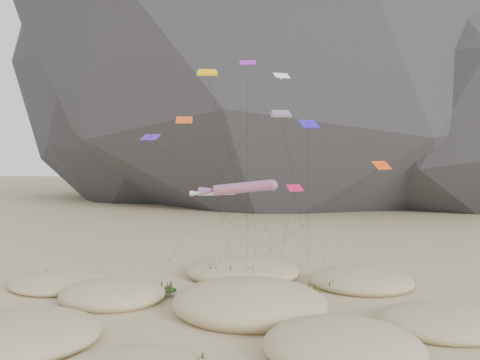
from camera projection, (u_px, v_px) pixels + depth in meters
name	position (u px, v px, depth m)	size (l,w,h in m)	color
ground	(226.00, 327.00, 42.13)	(500.00, 500.00, 0.00)	#CCB789
dunes	(225.00, 304.00, 46.36)	(51.97, 39.41, 4.12)	#CCB789
dune_grass	(220.00, 304.00, 45.85)	(43.49, 27.31, 1.58)	black
kite_stakes	(267.00, 263.00, 65.84)	(22.45, 4.78, 0.30)	#3F2D1E
rainbow_tube_kite	(240.00, 188.00, 50.84)	(9.23, 17.92, 12.86)	#FF401A
white_tube_kite	(214.00, 192.00, 53.61)	(5.84, 9.95, 11.80)	silver
orange_parafoil	(208.00, 75.00, 57.33)	(7.34, 7.50, 26.01)	#F3B20C
multi_parafoil	(281.00, 117.00, 50.56)	(5.08, 16.96, 20.36)	#FF351A
delta_kites	(267.00, 134.00, 51.75)	(28.17, 17.04, 26.23)	#D84B14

